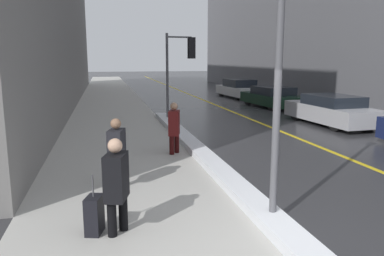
{
  "coord_description": "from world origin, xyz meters",
  "views": [
    {
      "loc": [
        -2.41,
        -4.53,
        2.66
      ],
      "look_at": [
        -0.4,
        4.0,
        1.05
      ],
      "focal_mm": 35.0,
      "sensor_mm": 36.0,
      "label": 1
    }
  ],
  "objects_px": {
    "pedestrian_trailing": "(174,126)",
    "parked_car_dark_green": "(272,97)",
    "lamp_post": "(280,21)",
    "traffic_light_near": "(182,58)",
    "pedestrian_in_glasses": "(116,182)",
    "rolling_suitcase": "(94,215)",
    "parked_car_white": "(239,89)",
    "parked_car_silver": "(331,110)",
    "pedestrian_nearside": "(117,150)"
  },
  "relations": [
    {
      "from": "pedestrian_trailing",
      "to": "parked_car_dark_green",
      "type": "bearing_deg",
      "value": 158.05
    },
    {
      "from": "lamp_post",
      "to": "traffic_light_near",
      "type": "relative_size",
      "value": 1.46
    },
    {
      "from": "pedestrian_in_glasses",
      "to": "rolling_suitcase",
      "type": "relative_size",
      "value": 1.59
    },
    {
      "from": "traffic_light_near",
      "to": "pedestrian_trailing",
      "type": "bearing_deg",
      "value": -110.9
    },
    {
      "from": "parked_car_dark_green",
      "to": "parked_car_white",
      "type": "bearing_deg",
      "value": -6.3
    },
    {
      "from": "parked_car_silver",
      "to": "rolling_suitcase",
      "type": "height_order",
      "value": "parked_car_silver"
    },
    {
      "from": "rolling_suitcase",
      "to": "pedestrian_nearside",
      "type": "bearing_deg",
      "value": -175.53
    },
    {
      "from": "pedestrian_trailing",
      "to": "rolling_suitcase",
      "type": "distance_m",
      "value": 5.11
    },
    {
      "from": "pedestrian_nearside",
      "to": "rolling_suitcase",
      "type": "height_order",
      "value": "pedestrian_nearside"
    },
    {
      "from": "pedestrian_nearside",
      "to": "parked_car_dark_green",
      "type": "xyz_separation_m",
      "value": [
        9.04,
        11.87,
        -0.26
      ]
    },
    {
      "from": "parked_car_white",
      "to": "rolling_suitcase",
      "type": "distance_m",
      "value": 21.73
    },
    {
      "from": "parked_car_dark_green",
      "to": "pedestrian_nearside",
      "type": "bearing_deg",
      "value": 137.25
    },
    {
      "from": "rolling_suitcase",
      "to": "parked_car_dark_green",
      "type": "bearing_deg",
      "value": 162.21
    },
    {
      "from": "lamp_post",
      "to": "pedestrian_in_glasses",
      "type": "relative_size",
      "value": 3.61
    },
    {
      "from": "pedestrian_in_glasses",
      "to": "parked_car_dark_green",
      "type": "xyz_separation_m",
      "value": [
        9.12,
        13.97,
        -0.28
      ]
    },
    {
      "from": "pedestrian_in_glasses",
      "to": "parked_car_white",
      "type": "distance_m",
      "value": 21.65
    },
    {
      "from": "pedestrian_nearside",
      "to": "rolling_suitcase",
      "type": "xyz_separation_m",
      "value": [
        -0.43,
        -2.01,
        -0.52
      ]
    },
    {
      "from": "lamp_post",
      "to": "parked_car_silver",
      "type": "bearing_deg",
      "value": 51.82
    },
    {
      "from": "parked_car_white",
      "to": "rolling_suitcase",
      "type": "height_order",
      "value": "parked_car_white"
    },
    {
      "from": "traffic_light_near",
      "to": "pedestrian_in_glasses",
      "type": "distance_m",
      "value": 11.12
    },
    {
      "from": "parked_car_dark_green",
      "to": "parked_car_white",
      "type": "relative_size",
      "value": 0.96
    },
    {
      "from": "parked_car_dark_green",
      "to": "parked_car_white",
      "type": "distance_m",
      "value": 5.63
    },
    {
      "from": "rolling_suitcase",
      "to": "traffic_light_near",
      "type": "bearing_deg",
      "value": 177.61
    },
    {
      "from": "pedestrian_nearside",
      "to": "rolling_suitcase",
      "type": "bearing_deg",
      "value": 4.47
    },
    {
      "from": "pedestrian_trailing",
      "to": "parked_car_dark_green",
      "type": "xyz_separation_m",
      "value": [
        7.35,
        9.26,
        -0.25
      ]
    },
    {
      "from": "traffic_light_near",
      "to": "pedestrian_in_glasses",
      "type": "height_order",
      "value": "traffic_light_near"
    },
    {
      "from": "pedestrian_trailing",
      "to": "parked_car_silver",
      "type": "bearing_deg",
      "value": 131.25
    },
    {
      "from": "rolling_suitcase",
      "to": "lamp_post",
      "type": "bearing_deg",
      "value": 101.61
    },
    {
      "from": "pedestrian_nearside",
      "to": "parked_car_white",
      "type": "distance_m",
      "value": 19.73
    },
    {
      "from": "lamp_post",
      "to": "parked_car_white",
      "type": "height_order",
      "value": "lamp_post"
    },
    {
      "from": "pedestrian_trailing",
      "to": "rolling_suitcase",
      "type": "height_order",
      "value": "pedestrian_trailing"
    },
    {
      "from": "traffic_light_near",
      "to": "pedestrian_nearside",
      "type": "height_order",
      "value": "traffic_light_near"
    },
    {
      "from": "pedestrian_trailing",
      "to": "parked_car_silver",
      "type": "xyz_separation_m",
      "value": [
        7.17,
        3.31,
        -0.23
      ]
    },
    {
      "from": "parked_car_dark_green",
      "to": "parked_car_white",
      "type": "xyz_separation_m",
      "value": [
        0.08,
        5.63,
        0.05
      ]
    },
    {
      "from": "pedestrian_trailing",
      "to": "rolling_suitcase",
      "type": "xyz_separation_m",
      "value": [
        -2.12,
        -4.63,
        -0.51
      ]
    },
    {
      "from": "parked_car_silver",
      "to": "parked_car_white",
      "type": "xyz_separation_m",
      "value": [
        0.26,
        11.58,
        0.02
      ]
    },
    {
      "from": "lamp_post",
      "to": "pedestrian_in_glasses",
      "type": "xyz_separation_m",
      "value": [
        -2.51,
        0.16,
        -2.38
      ]
    },
    {
      "from": "pedestrian_in_glasses",
      "to": "pedestrian_trailing",
      "type": "distance_m",
      "value": 5.03
    },
    {
      "from": "lamp_post",
      "to": "pedestrian_nearside",
      "type": "xyz_separation_m",
      "value": [
        -2.43,
        2.26,
        -2.4
      ]
    },
    {
      "from": "traffic_light_near",
      "to": "parked_car_white",
      "type": "bearing_deg",
      "value": 49.83
    },
    {
      "from": "lamp_post",
      "to": "parked_car_dark_green",
      "type": "bearing_deg",
      "value": 64.93
    },
    {
      "from": "traffic_light_near",
      "to": "parked_car_dark_green",
      "type": "height_order",
      "value": "traffic_light_near"
    },
    {
      "from": "parked_car_silver",
      "to": "parked_car_dark_green",
      "type": "distance_m",
      "value": 5.96
    },
    {
      "from": "parked_car_white",
      "to": "traffic_light_near",
      "type": "bearing_deg",
      "value": 142.97
    },
    {
      "from": "parked_car_white",
      "to": "parked_car_dark_green",
      "type": "bearing_deg",
      "value": 175.45
    },
    {
      "from": "parked_car_silver",
      "to": "parked_car_dark_green",
      "type": "height_order",
      "value": "parked_car_silver"
    },
    {
      "from": "lamp_post",
      "to": "parked_car_silver",
      "type": "relative_size",
      "value": 1.22
    },
    {
      "from": "lamp_post",
      "to": "parked_car_dark_green",
      "type": "distance_m",
      "value": 15.82
    },
    {
      "from": "parked_car_white",
      "to": "pedestrian_nearside",
      "type": "bearing_deg",
      "value": 148.76
    },
    {
      "from": "parked_car_silver",
      "to": "parked_car_dark_green",
      "type": "xyz_separation_m",
      "value": [
        0.18,
        5.95,
        -0.03
      ]
    }
  ]
}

